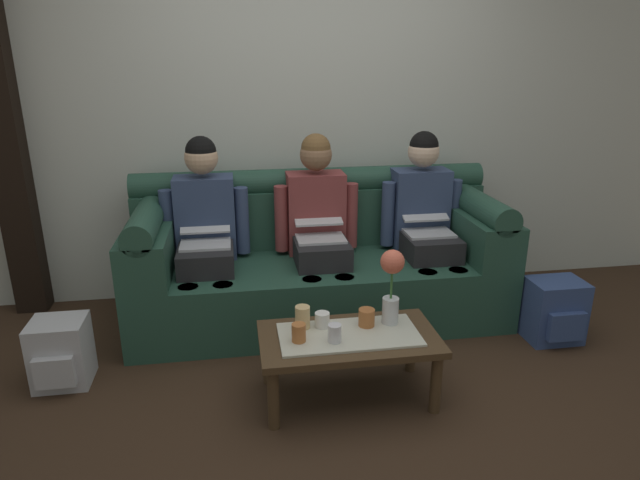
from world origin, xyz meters
name	(u,v)px	position (x,y,z in m)	size (l,w,h in m)	color
ground_plane	(355,417)	(0.00, 0.00, 0.00)	(14.00, 14.00, 0.00)	#382619
back_wall_patterned	(306,92)	(0.00, 1.70, 1.45)	(6.00, 0.12, 2.90)	silver
couch	(318,263)	(0.00, 1.17, 0.37)	(2.42, 0.88, 0.96)	#234738
person_left	(205,227)	(-0.73, 1.17, 0.66)	(0.56, 0.67, 1.22)	#232326
person_middle	(318,222)	(0.00, 1.17, 0.66)	(0.56, 0.67, 1.22)	#232326
person_right	(424,217)	(0.73, 1.17, 0.66)	(0.56, 0.67, 1.22)	#232326
coffee_table	(349,344)	(0.00, 0.17, 0.31)	(0.90, 0.49, 0.37)	#47331E
flower_vase	(392,280)	(0.24, 0.26, 0.61)	(0.12, 0.12, 0.40)	silver
cup_near_left	(303,317)	(-0.22, 0.27, 0.43)	(0.08, 0.08, 0.12)	#DBB77A
cup_near_right	(299,333)	(-0.26, 0.14, 0.41)	(0.07, 0.07, 0.09)	#B26633
cup_far_center	(367,318)	(0.11, 0.25, 0.41)	(0.08, 0.08, 0.09)	#B26633
cup_far_left	(322,320)	(-0.12, 0.27, 0.41)	(0.08, 0.08, 0.08)	white
cup_far_right	(335,333)	(-0.09, 0.11, 0.41)	(0.07, 0.07, 0.09)	silver
backpack_right	(554,311)	(1.39, 0.57, 0.19)	(0.33, 0.29, 0.39)	#33477A
backpack_left	(61,353)	(-1.49, 0.54, 0.18)	(0.28, 0.29, 0.37)	#B7B7BC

